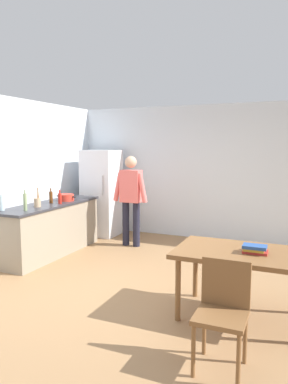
# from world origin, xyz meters

# --- Properties ---
(ground_plane) EXTENTS (14.00, 14.00, 0.00)m
(ground_plane) POSITION_xyz_m (0.00, 0.00, 0.00)
(ground_plane) COLOR #936D47
(wall_back) EXTENTS (6.40, 0.12, 2.70)m
(wall_back) POSITION_xyz_m (0.00, 3.00, 1.35)
(wall_back) COLOR silver
(wall_back) RESTS_ON ground_plane
(kitchen_counter) EXTENTS (0.64, 2.20, 0.90)m
(kitchen_counter) POSITION_xyz_m (-2.00, 0.80, 0.45)
(kitchen_counter) COLOR gray
(kitchen_counter) RESTS_ON ground_plane
(refrigerator) EXTENTS (0.70, 0.67, 1.80)m
(refrigerator) POSITION_xyz_m (-1.90, 2.40, 0.90)
(refrigerator) COLOR white
(refrigerator) RESTS_ON ground_plane
(person) EXTENTS (0.70, 0.22, 1.70)m
(person) POSITION_xyz_m (-0.95, 1.85, 0.98)
(person) COLOR #1E1E2D
(person) RESTS_ON ground_plane
(dining_table) EXTENTS (1.40, 0.90, 0.75)m
(dining_table) POSITION_xyz_m (1.40, -0.30, 0.67)
(dining_table) COLOR brown
(dining_table) RESTS_ON ground_plane
(chair) EXTENTS (0.42, 0.42, 0.91)m
(chair) POSITION_xyz_m (1.40, -1.27, 0.53)
(chair) COLOR brown
(chair) RESTS_ON ground_plane
(cooking_pot) EXTENTS (0.40, 0.28, 0.12)m
(cooking_pot) POSITION_xyz_m (-1.92, 1.16, 0.96)
(cooking_pot) COLOR red
(cooking_pot) RESTS_ON kitchen_counter
(utensil_jar) EXTENTS (0.11, 0.11, 0.32)m
(utensil_jar) POSITION_xyz_m (-1.94, 0.41, 0.98)
(utensil_jar) COLOR tan
(utensil_jar) RESTS_ON kitchen_counter
(bottle_sauce_red) EXTENTS (0.06, 0.06, 0.24)m
(bottle_sauce_red) POSITION_xyz_m (-1.81, 0.83, 1.00)
(bottle_sauce_red) COLOR #B22319
(bottle_sauce_red) RESTS_ON kitchen_counter
(bottle_water_clear) EXTENTS (0.07, 0.07, 0.30)m
(bottle_water_clear) POSITION_xyz_m (-2.22, -0.07, 1.03)
(bottle_water_clear) COLOR silver
(bottle_water_clear) RESTS_ON kitchen_counter
(bottle_vinegar_tall) EXTENTS (0.06, 0.06, 0.32)m
(bottle_vinegar_tall) POSITION_xyz_m (-1.89, 0.07, 1.04)
(bottle_vinegar_tall) COLOR gray
(bottle_vinegar_tall) RESTS_ON kitchen_counter
(bottle_beer_brown) EXTENTS (0.06, 0.06, 0.26)m
(bottle_beer_brown) POSITION_xyz_m (-2.00, 0.84, 1.01)
(bottle_beer_brown) COLOR #5B3314
(bottle_beer_brown) RESTS_ON kitchen_counter
(book_stack) EXTENTS (0.25, 0.21, 0.09)m
(book_stack) POSITION_xyz_m (1.54, -0.32, 0.79)
(book_stack) COLOR #B22D28
(book_stack) RESTS_ON dining_table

